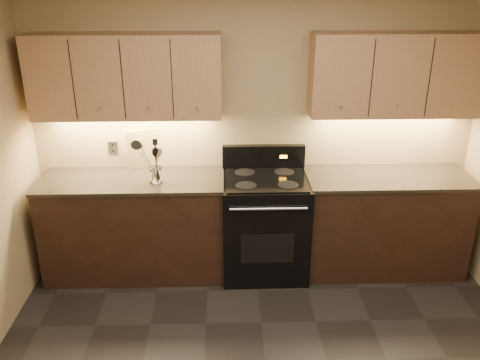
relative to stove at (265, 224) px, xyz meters
name	(u,v)px	position (x,y,z in m)	size (l,w,h in m)	color
wall_back	(255,127)	(-0.08, 0.32, 0.82)	(4.00, 0.04, 2.60)	#9C835C
counter_left	(136,226)	(-1.18, 0.02, -0.01)	(1.62, 0.62, 0.93)	black
counter_right	(383,222)	(1.10, 0.02, -0.01)	(1.46, 0.62, 0.93)	black
stove	(265,224)	(0.00, 0.00, 0.00)	(0.76, 0.68, 1.14)	black
upper_cab_left	(126,76)	(-1.18, 0.17, 1.32)	(1.60, 0.30, 0.70)	tan
upper_cab_right	(395,75)	(1.10, 0.17, 1.32)	(1.44, 0.30, 0.70)	tan
outlet_plate	(113,148)	(-1.38, 0.31, 0.64)	(0.09, 0.01, 0.12)	#B2B5BA
utensil_crock	(156,175)	(-0.95, -0.06, 0.51)	(0.13, 0.13, 0.14)	white
cutting_board	(143,149)	(-1.11, 0.29, 0.64)	(0.30, 0.02, 0.37)	tan
wooden_spoon	(151,165)	(-0.98, -0.07, 0.62)	(0.06, 0.06, 0.30)	tan
black_spoon	(156,163)	(-0.95, -0.03, 0.62)	(0.06, 0.06, 0.30)	black
black_turner	(156,161)	(-0.94, -0.07, 0.65)	(0.08, 0.08, 0.37)	black
steel_spatula	(157,159)	(-0.94, -0.05, 0.66)	(0.08, 0.08, 0.39)	silver
steel_skimmer	(157,159)	(-0.94, -0.07, 0.67)	(0.09, 0.09, 0.40)	silver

